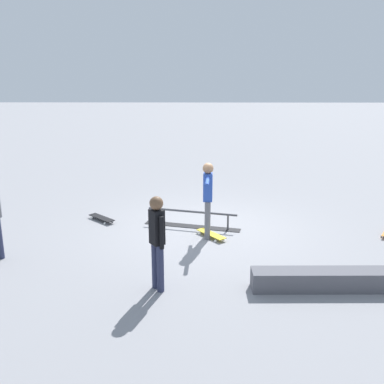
% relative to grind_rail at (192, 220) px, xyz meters
% --- Properties ---
extents(ground_plane, '(60.00, 60.00, 0.00)m').
position_rel_grind_rail_xyz_m(ground_plane, '(-0.37, 0.24, -0.17)').
color(ground_plane, gray).
extents(grind_rail, '(2.28, 0.79, 0.40)m').
position_rel_grind_rail_xyz_m(grind_rail, '(0.00, 0.00, 0.00)').
color(grind_rail, black).
rests_on(grind_rail, ground_plane).
extents(skate_ledge, '(2.60, 0.43, 0.35)m').
position_rel_grind_rail_xyz_m(skate_ledge, '(-2.34, 3.04, 0.00)').
color(skate_ledge, '#595960').
rests_on(skate_ledge, ground_plane).
extents(skater_main, '(0.23, 1.37, 1.70)m').
position_rel_grind_rail_xyz_m(skater_main, '(-0.34, 0.68, 0.81)').
color(skater_main, slate).
rests_on(skater_main, ground_plane).
extents(skateboard_main, '(0.66, 0.75, 0.09)m').
position_rel_grind_rail_xyz_m(skateboard_main, '(-0.43, 0.66, -0.10)').
color(skateboard_main, yellow).
rests_on(skateboard_main, ground_plane).
extents(bystander_black_shirt, '(0.29, 0.35, 1.68)m').
position_rel_grind_rail_xyz_m(bystander_black_shirt, '(0.57, 3.07, 0.78)').
color(bystander_black_shirt, '#2D3351').
rests_on(bystander_black_shirt, ground_plane).
extents(loose_skateboard_black, '(0.72, 0.69, 0.09)m').
position_rel_grind_rail_xyz_m(loose_skateboard_black, '(2.21, -0.39, -0.10)').
color(loose_skateboard_black, black).
rests_on(loose_skateboard_black, ground_plane).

